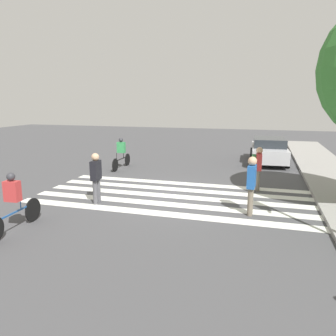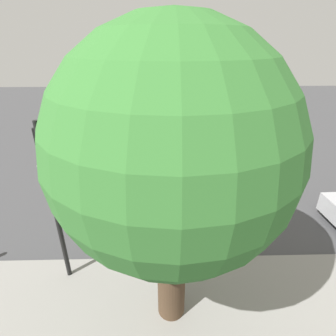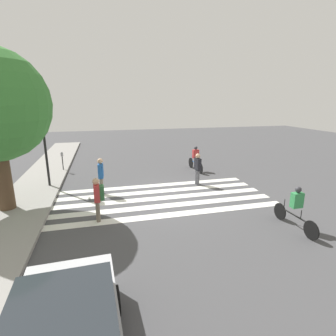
{
  "view_description": "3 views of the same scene",
  "coord_description": "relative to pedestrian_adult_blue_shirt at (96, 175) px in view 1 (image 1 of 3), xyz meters",
  "views": [
    {
      "loc": [
        11.28,
        3.09,
        3.5
      ],
      "look_at": [
        0.93,
        0.1,
        1.26
      ],
      "focal_mm": 35.0,
      "sensor_mm": 36.0,
      "label": 1
    },
    {
      "loc": [
        0.3,
        11.03,
        6.11
      ],
      "look_at": [
        0.03,
        0.76,
        1.14
      ],
      "focal_mm": 28.0,
      "sensor_mm": 36.0,
      "label": 2
    },
    {
      "loc": [
        -11.49,
        2.7,
        4.56
      ],
      "look_at": [
        0.04,
        -0.23,
        1.46
      ],
      "focal_mm": 28.0,
      "sensor_mm": 36.0,
      "label": 3
    }
  ],
  "objects": [
    {
      "name": "ground_plane",
      "position": [
        -1.53,
        2.28,
        -0.99
      ],
      "size": [
        60.0,
        60.0,
        0.0
      ],
      "primitive_type": "plane",
      "color": "#444447"
    },
    {
      "name": "crosswalk_stripes",
      "position": [
        -1.53,
        2.28,
        -0.99
      ],
      "size": [
        4.37,
        10.0,
        0.01
      ],
      "color": "silver",
      "rests_on": "ground_plane"
    },
    {
      "name": "pedestrian_adult_blue_shirt",
      "position": [
        0.0,
        0.0,
        0.0
      ],
      "size": [
        0.5,
        0.26,
        1.76
      ],
      "rotation": [
        0.0,
        0.0,
        3.21
      ],
      "color": "#4C4C51",
      "rests_on": "ground_plane"
    },
    {
      "name": "pedestrian_child_with_backpack",
      "position": [
        -0.29,
        5.13,
        0.04
      ],
      "size": [
        0.53,
        0.27,
        1.83
      ],
      "rotation": [
        0.0,
        0.0,
        3.06
      ],
      "color": "#6B6051",
      "rests_on": "ground_plane"
    },
    {
      "name": "pedestrian_adult_yellow_jacket",
      "position": [
        -3.27,
        5.26,
        0.02
      ],
      "size": [
        0.48,
        0.41,
        1.72
      ],
      "rotation": [
        0.0,
        0.0,
        0.03
      ],
      "color": "#6B6051",
      "rests_on": "ground_plane"
    },
    {
      "name": "cyclist_far_lane",
      "position": [
        -5.7,
        -1.62,
        -0.13
      ],
      "size": [
        2.26,
        0.4,
        1.61
      ],
      "rotation": [
        0.0,
        0.0,
        0.01
      ],
      "color": "black",
      "rests_on": "ground_plane"
    },
    {
      "name": "cyclist_mid_street",
      "position": [
        2.85,
        -0.93,
        -0.12
      ],
      "size": [
        2.27,
        0.41,
        1.64
      ],
      "rotation": [
        0.0,
        0.0,
        0.06
      ],
      "color": "black",
      "rests_on": "ground_plane"
    },
    {
      "name": "car_parked_far_curb",
      "position": [
        -9.54,
        5.77,
        -0.26
      ],
      "size": [
        4.6,
        2.14,
        1.42
      ],
      "rotation": [
        0.0,
        0.0,
        0.04
      ],
      "color": "#B7B7BC",
      "rests_on": "ground_plane"
    }
  ]
}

